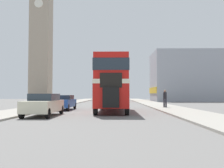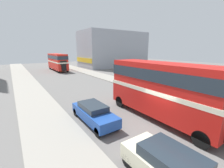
% 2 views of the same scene
% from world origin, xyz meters
% --- Properties ---
extents(ground_plane, '(120.00, 120.00, 0.00)m').
position_xyz_m(ground_plane, '(0.00, 0.00, 0.00)').
color(ground_plane, slate).
extents(sidewalk_right, '(3.50, 120.00, 0.12)m').
position_xyz_m(sidewalk_right, '(6.75, 0.00, 0.06)').
color(sidewalk_right, gray).
rests_on(sidewalk_right, ground_plane).
extents(sidewalk_left, '(3.50, 120.00, 0.12)m').
position_xyz_m(sidewalk_left, '(-6.75, 0.00, 0.06)').
color(sidewalk_left, gray).
rests_on(sidewalk_left, ground_plane).
extents(double_decker_bus, '(2.52, 9.41, 4.38)m').
position_xyz_m(double_decker_bus, '(0.86, 0.84, 2.59)').
color(double_decker_bus, red).
rests_on(double_decker_bus, ground_plane).
extents(bus_distant, '(2.45, 10.44, 4.26)m').
position_xyz_m(bus_distant, '(1.62, 33.27, 2.53)').
color(bus_distant, red).
rests_on(bus_distant, ground_plane).
extents(car_parked_near, '(1.79, 4.66, 1.51)m').
position_xyz_m(car_parked_near, '(-3.71, -3.54, 0.78)').
color(car_parked_near, beige).
rests_on(car_parked_near, ground_plane).
extents(car_parked_mid, '(1.66, 4.62, 1.39)m').
position_xyz_m(car_parked_mid, '(-3.74, 3.14, 0.73)').
color(car_parked_mid, '#1E479E').
rests_on(car_parked_mid, ground_plane).
extents(pedestrian_walking, '(0.37, 0.37, 1.82)m').
position_xyz_m(pedestrian_walking, '(6.32, 5.58, 1.15)').
color(pedestrian_walking, '#282833').
rests_on(pedestrian_walking, sidewalk_right).
extents(church_tower, '(4.75, 4.75, 41.19)m').
position_xyz_m(church_tower, '(-16.82, 38.80, 21.04)').
color(church_tower, tan).
rests_on(church_tower, ground_plane).
extents(shop_building_block, '(20.74, 10.70, 10.66)m').
position_xyz_m(shop_building_block, '(19.67, 34.38, 5.33)').
color(shop_building_block, '#999EA8').
rests_on(shop_building_block, ground_plane).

